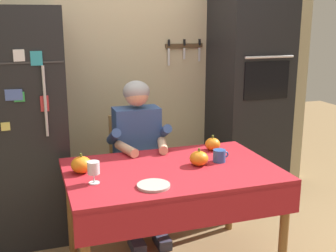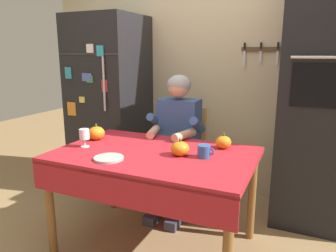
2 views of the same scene
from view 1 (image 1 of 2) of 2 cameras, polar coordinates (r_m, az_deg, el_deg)
name	(u,v)px [view 1 (image 1 of 2)]	position (r m, az deg, el deg)	size (l,w,h in m)	color
back_wall_assembly	(133,65)	(3.94, -4.73, 8.12)	(3.70, 0.13, 2.60)	#BCAD89
refrigerator	(20,126)	(3.51, -19.07, -0.01)	(0.68, 0.71, 1.80)	black
wall_oven	(248,92)	(4.01, 10.63, 4.43)	(0.60, 0.64, 2.10)	black
dining_table	(173,181)	(2.88, 0.64, -7.38)	(1.40, 0.90, 0.74)	brown
chair_behind_person	(134,165)	(3.63, -4.56, -5.23)	(0.40, 0.40, 0.93)	tan
seated_person	(139,146)	(3.38, -3.87, -2.64)	(0.47, 0.55, 1.25)	#38384C
coffee_mug	(219,156)	(3.01, 6.86, -3.94)	(0.12, 0.09, 0.09)	#2D569E
wine_glass	(93,168)	(2.64, -9.88, -5.58)	(0.07, 0.07, 0.14)	white
pumpkin_large	(199,158)	(2.92, 4.14, -4.31)	(0.13, 0.13, 0.12)	orange
pumpkin_medium	(81,165)	(2.84, -11.44, -5.07)	(0.13, 0.13, 0.13)	orange
pumpkin_small	(213,144)	(3.26, 5.95, -2.40)	(0.12, 0.12, 0.12)	orange
serving_tray	(154,186)	(2.57, -1.93, -7.92)	(0.20, 0.20, 0.02)	#B7B2A8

